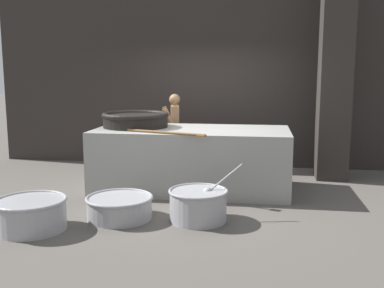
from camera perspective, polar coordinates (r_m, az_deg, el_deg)
ground_plane at (r=7.53m, az=0.00°, el=-5.66°), size 60.00×60.00×0.00m
back_wall at (r=9.31m, az=1.91°, el=10.12°), size 8.85×0.24×4.17m
support_pillar at (r=8.41m, az=17.78°, el=9.80°), size 0.54×0.54×4.17m
hearth_platform at (r=7.42m, az=0.00°, el=-1.91°), size 3.15×1.49×1.00m
giant_wok_near at (r=7.62m, az=-7.19°, el=3.15°), size 1.13×1.13×0.25m
stirring_paddle at (r=6.73m, az=-3.01°, el=1.43°), size 1.30×0.49×0.04m
cook at (r=8.57m, az=-2.24°, el=1.73°), size 0.42×0.60×1.51m
prep_bowl_vegetables at (r=5.90m, az=0.81°, el=-7.57°), size 0.95×0.78×0.72m
prep_bowl_meat at (r=5.91m, az=-19.76°, el=-8.22°), size 0.88×0.88×0.39m
prep_bowl_extra at (r=6.07m, az=-9.18°, el=-7.81°), size 0.89×0.89×0.30m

